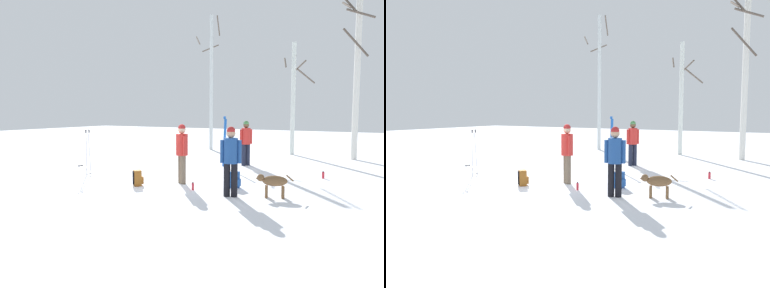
% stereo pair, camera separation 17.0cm
% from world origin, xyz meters
% --- Properties ---
extents(ground_plane, '(60.00, 60.00, 0.00)m').
position_xyz_m(ground_plane, '(0.00, 0.00, 0.00)').
color(ground_plane, white).
extents(person_0, '(0.43, 0.36, 1.72)m').
position_xyz_m(person_0, '(1.09, 0.13, 0.98)').
color(person_0, '#72604C').
rests_on(person_0, ground_plane).
extents(person_1, '(0.38, 0.42, 1.72)m').
position_xyz_m(person_1, '(1.42, 4.30, 0.98)').
color(person_1, '#1E2338').
rests_on(person_1, ground_plane).
extents(person_2, '(0.50, 0.34, 1.72)m').
position_xyz_m(person_2, '(2.96, -0.66, 0.98)').
color(person_2, black).
rests_on(person_2, ground_plane).
extents(dog, '(0.87, 0.40, 0.57)m').
position_xyz_m(dog, '(3.89, -0.25, 0.39)').
color(dog, brown).
rests_on(dog, ground_plane).
extents(ski_pair_planted_0, '(0.22, 0.12, 1.89)m').
position_xyz_m(ski_pair_planted_0, '(0.82, 3.64, 0.94)').
color(ski_pair_planted_0, blue).
rests_on(ski_pair_planted_0, ground_plane).
extents(ski_pair_lying_0, '(1.63, 0.95, 0.05)m').
position_xyz_m(ski_pair_lying_0, '(-3.98, 1.03, 0.01)').
color(ski_pair_lying_0, white).
rests_on(ski_pair_lying_0, ground_plane).
extents(ski_poles_0, '(0.07, 0.24, 1.50)m').
position_xyz_m(ski_poles_0, '(-2.14, -0.35, 0.80)').
color(ski_poles_0, '#B2B2BC').
rests_on(ski_poles_0, ground_plane).
extents(backpack_0, '(0.33, 0.30, 0.44)m').
position_xyz_m(backpack_0, '(2.63, 0.34, 0.21)').
color(backpack_0, '#1E4C99').
rests_on(backpack_0, ground_plane).
extents(backpack_1, '(0.34, 0.35, 0.44)m').
position_xyz_m(backpack_1, '(0.18, -0.75, 0.21)').
color(backpack_1, '#99591E').
rests_on(backpack_1, ground_plane).
extents(water_bottle_0, '(0.06, 0.06, 0.21)m').
position_xyz_m(water_bottle_0, '(1.80, -0.49, 0.10)').
color(water_bottle_0, red).
rests_on(water_bottle_0, ground_plane).
extents(water_bottle_1, '(0.08, 0.08, 0.22)m').
position_xyz_m(water_bottle_1, '(4.50, 2.96, 0.10)').
color(water_bottle_1, red).
rests_on(water_bottle_1, ground_plane).
extents(birch_tree_0, '(1.53, 1.68, 7.12)m').
position_xyz_m(birch_tree_0, '(-2.36, 8.81, 3.70)').
color(birch_tree_0, silver).
rests_on(birch_tree_0, ground_plane).
extents(birch_tree_1, '(1.47, 1.47, 5.30)m').
position_xyz_m(birch_tree_1, '(2.07, 8.73, 2.75)').
color(birch_tree_1, silver).
rests_on(birch_tree_1, ground_plane).
extents(birch_tree_2, '(1.43, 1.07, 7.75)m').
position_xyz_m(birch_tree_2, '(4.83, 8.19, 4.08)').
color(birch_tree_2, silver).
rests_on(birch_tree_2, ground_plane).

